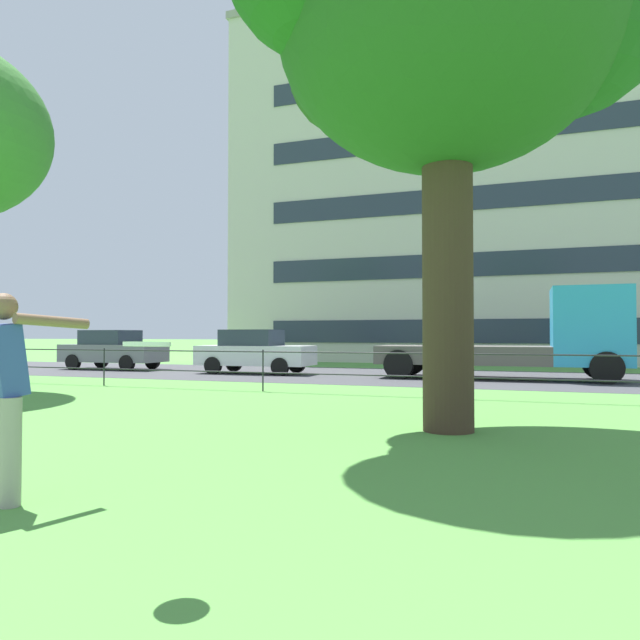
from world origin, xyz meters
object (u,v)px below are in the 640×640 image
Objects in this scene: car_white_left at (255,351)px; apartment_building_background at (563,188)px; frisbee at (147,344)px; flatbed_truck_center at (536,339)px; person_thrower at (4,389)px; tree_small_lawn at (442,19)px; car_grey_far_right at (113,350)px.

apartment_building_background reaches higher than car_white_left.
frisbee is 0.01× the size of apartment_building_background.
person_thrower is at bearing -105.13° from flatbed_truck_center.
apartment_building_background is (2.75, 26.12, 3.48)m from tree_small_lawn.
tree_small_lawn is at bearing -96.87° from flatbed_truck_center.
apartment_building_background is at bearing 83.41° from frisbee.
frisbee is 17.33m from car_white_left.
tree_small_lawn is at bearing -36.36° from car_grey_far_right.
person_thrower is 15.86m from flatbed_truck_center.
flatbed_truck_center is (1.27, 10.55, -4.65)m from tree_small_lawn.
car_white_left is (-8.02, 10.26, -5.09)m from tree_small_lawn.
tree_small_lawn is at bearing 58.94° from person_thrower.
person_thrower is 15.88m from car_white_left.
flatbed_truck_center is at bearing -95.42° from apartment_building_background.
frisbee is at bearing -21.58° from person_thrower.
tree_small_lawn is 26.50m from apartment_building_background.
tree_small_lawn is at bearing -51.97° from car_white_left.
person_thrower is at bearing -71.05° from car_white_left.
frisbee is 21.03m from car_grey_far_right.
flatbed_truck_center is 17.63m from apartment_building_background.
frisbee is at bearing -99.35° from tree_small_lawn.
frisbee is 0.08× the size of car_white_left.
car_white_left is at bearing -178.21° from flatbed_truck_center.
person_thrower is 32.50m from apartment_building_background.
person_thrower is 0.42× the size of car_grey_far_right.
frisbee is 32.87m from apartment_building_background.
tree_small_lawn is 13.98m from car_white_left.
person_thrower reaches higher than frisbee.
flatbed_truck_center is 0.22× the size of apartment_building_background.
tree_small_lawn reaches higher than car_grey_far_right.
flatbed_truck_center is (9.29, 0.29, 0.44)m from car_white_left.
car_grey_far_right is (-14.39, 10.59, -5.09)m from tree_small_lawn.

